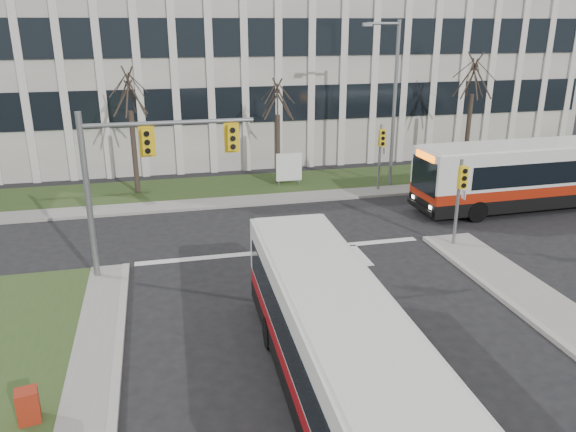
# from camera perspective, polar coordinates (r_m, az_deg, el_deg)

# --- Properties ---
(ground) EXTENTS (120.00, 120.00, 0.00)m
(ground) POSITION_cam_1_polar(r_m,az_deg,el_deg) (16.51, 5.93, -14.27)
(ground) COLOR black
(ground) RESTS_ON ground
(sidewalk_cross) EXTENTS (44.00, 1.60, 0.14)m
(sidewalk_cross) POSITION_cam_1_polar(r_m,az_deg,el_deg) (31.13, 5.56, 2.22)
(sidewalk_cross) COLOR #9E9B93
(sidewalk_cross) RESTS_ON ground
(building_lawn) EXTENTS (44.00, 5.00, 0.12)m
(building_lawn) POSITION_cam_1_polar(r_m,az_deg,el_deg) (33.69, 4.04, 3.55)
(building_lawn) COLOR #334D21
(building_lawn) RESTS_ON ground
(office_building) EXTENTS (40.00, 16.00, 12.00)m
(office_building) POSITION_cam_1_polar(r_m,az_deg,el_deg) (44.17, -0.53, 15.11)
(office_building) COLOR beige
(office_building) RESTS_ON ground
(mast_arm_signal) EXTENTS (6.11, 0.38, 6.20)m
(mast_arm_signal) POSITION_cam_1_polar(r_m,az_deg,el_deg) (20.71, -15.36, 5.01)
(mast_arm_signal) COLOR slate
(mast_arm_signal) RESTS_ON ground
(signal_pole_near) EXTENTS (0.34, 0.39, 3.80)m
(signal_pole_near) POSITION_cam_1_polar(r_m,az_deg,el_deg) (24.10, 17.07, 2.45)
(signal_pole_near) COLOR slate
(signal_pole_near) RESTS_ON ground
(signal_pole_far) EXTENTS (0.34, 0.39, 3.80)m
(signal_pole_far) POSITION_cam_1_polar(r_m,az_deg,el_deg) (31.48, 9.41, 6.81)
(signal_pole_far) COLOR slate
(signal_pole_far) RESTS_ON ground
(streetlight) EXTENTS (2.15, 0.25, 9.20)m
(streetlight) POSITION_cam_1_polar(r_m,az_deg,el_deg) (32.08, 10.52, 11.86)
(streetlight) COLOR slate
(streetlight) RESTS_ON ground
(directory_sign) EXTENTS (1.50, 0.12, 2.00)m
(directory_sign) POSITION_cam_1_polar(r_m,az_deg,el_deg) (32.30, 0.09, 4.95)
(directory_sign) COLOR slate
(directory_sign) RESTS_ON ground
(tree_left) EXTENTS (1.80, 1.80, 7.70)m
(tree_left) POSITION_cam_1_polar(r_m,az_deg,el_deg) (31.19, -15.84, 11.86)
(tree_left) COLOR #42352B
(tree_left) RESTS_ON ground
(tree_mid) EXTENTS (1.80, 1.80, 6.82)m
(tree_mid) POSITION_cam_1_polar(r_m,az_deg,el_deg) (32.16, -1.08, 11.63)
(tree_mid) COLOR #42352B
(tree_mid) RESTS_ON ground
(tree_right) EXTENTS (1.80, 1.80, 8.25)m
(tree_right) POSITION_cam_1_polar(r_m,az_deg,el_deg) (36.35, 18.33, 13.19)
(tree_right) COLOR #42352B
(tree_right) RESTS_ON ground
(bus_main) EXTENTS (2.75, 11.41, 3.03)m
(bus_main) POSITION_cam_1_polar(r_m,az_deg,el_deg) (14.06, 4.77, -13.40)
(bus_main) COLOR silver
(bus_main) RESTS_ON ground
(bus_cross) EXTENTS (12.50, 3.02, 3.32)m
(bus_cross) POSITION_cam_1_polar(r_m,az_deg,el_deg) (31.13, 23.75, 3.70)
(bus_cross) COLOR silver
(bus_cross) RESTS_ON ground
(newspaper_box_red) EXTENTS (0.57, 0.53, 0.95)m
(newspaper_box_red) POSITION_cam_1_polar(r_m,az_deg,el_deg) (15.21, -24.87, -17.27)
(newspaper_box_red) COLOR maroon
(newspaper_box_red) RESTS_ON ground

